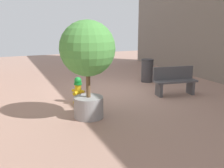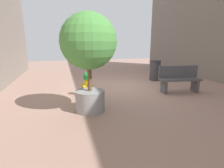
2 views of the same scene
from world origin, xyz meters
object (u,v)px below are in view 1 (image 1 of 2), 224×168
object	(u,v)px
trash_bin	(147,71)
bench_near	(174,81)
fire_hydrant	(78,90)
planter_tree	(88,55)

from	to	relation	value
trash_bin	bench_near	bearing A→B (deg)	85.52
fire_hydrant	trash_bin	size ratio (longest dim) A/B	0.86
planter_tree	trash_bin	size ratio (longest dim) A/B	2.65
fire_hydrant	planter_tree	world-z (taller)	planter_tree
trash_bin	fire_hydrant	bearing A→B (deg)	26.18
planter_tree	fire_hydrant	bearing A→B (deg)	-94.12
fire_hydrant	planter_tree	bearing A→B (deg)	85.88
trash_bin	planter_tree	bearing A→B (deg)	40.35
fire_hydrant	planter_tree	distance (m)	1.81
bench_near	trash_bin	distance (m)	2.08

